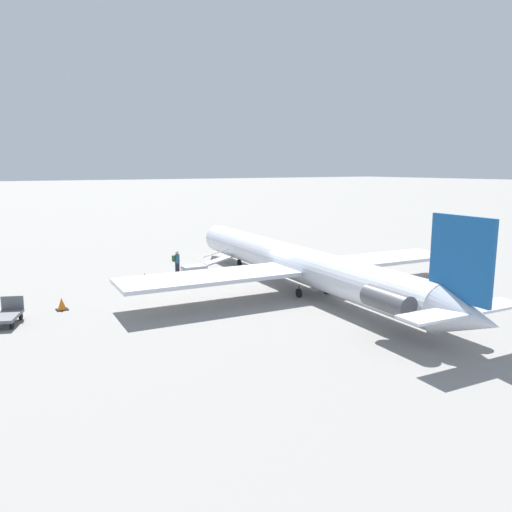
{
  "coord_description": "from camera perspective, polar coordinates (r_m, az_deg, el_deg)",
  "views": [
    {
      "loc": [
        -26.1,
        19.02,
        7.82
      ],
      "look_at": [
        3.81,
        0.42,
        1.57
      ],
      "focal_mm": 35.0,
      "sensor_mm": 36.0,
      "label": 1
    }
  ],
  "objects": [
    {
      "name": "boarding_stairs",
      "position": [
        38.21,
        -6.5,
        -1.26
      ],
      "size": [
        1.33,
        4.08,
        1.54
      ],
      "rotation": [
        0.0,
        0.0,
        -1.65
      ],
      "color": "#B2B2B7",
      "rests_on": "ground"
    },
    {
      "name": "luggage_cart",
      "position": [
        28.34,
        -26.54,
        -6.07
      ],
      "size": [
        2.45,
        1.85,
        1.22
      ],
      "rotation": [
        0.0,
        0.0,
        -0.39
      ],
      "color": "#595B60",
      "rests_on": "ground"
    },
    {
      "name": "ground_plane",
      "position": [
        33.23,
        4.1,
        -3.57
      ],
      "size": [
        600.0,
        600.0,
        0.0
      ],
      "primitive_type": "plane",
      "color": "gray"
    },
    {
      "name": "traffic_cone_near_stairs",
      "position": [
        35.6,
        -12.61,
        -2.4
      ],
      "size": [
        0.55,
        0.55,
        0.61
      ],
      "color": "black",
      "rests_on": "ground"
    },
    {
      "name": "passenger",
      "position": [
        37.37,
        -9.05,
        -0.57
      ],
      "size": [
        0.36,
        0.55,
        1.74
      ],
      "rotation": [
        0.0,
        0.0,
        -1.65
      ],
      "color": "#23232D",
      "rests_on": "ground"
    },
    {
      "name": "traffic_cone_near_cart",
      "position": [
        29.9,
        -21.32,
        -5.15
      ],
      "size": [
        0.63,
        0.63,
        0.69
      ],
      "color": "black",
      "rests_on": "ground"
    },
    {
      "name": "airplane_main",
      "position": [
        32.13,
        4.94,
        -0.85
      ],
      "size": [
        30.52,
        23.5,
        5.89
      ],
      "rotation": [
        0.0,
        0.0,
        -0.08
      ],
      "color": "silver",
      "rests_on": "ground"
    }
  ]
}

